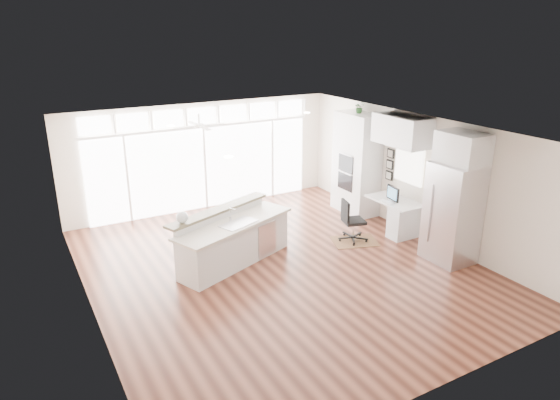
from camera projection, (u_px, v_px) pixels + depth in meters
floor at (281, 268)px, 9.79m from camera, size 7.00×8.00×0.02m
ceiling at (281, 131)px, 8.88m from camera, size 7.00×8.00×0.02m
wall_back at (203, 156)px, 12.62m from camera, size 7.00×0.04×2.70m
wall_front at (443, 299)px, 6.05m from camera, size 7.00×0.04×2.70m
wall_left at (84, 240)px, 7.71m from camera, size 0.04×8.00×2.70m
wall_right at (419, 176)px, 10.96m from camera, size 0.04×8.00×2.70m
glass_wall at (205, 168)px, 12.67m from camera, size 5.80×0.06×2.08m
transom_row at (202, 116)px, 12.23m from camera, size 5.90×0.06×0.40m
desk_window at (409, 164)px, 11.12m from camera, size 0.04×0.85×0.85m
ceiling_fan at (199, 121)px, 11.02m from camera, size 1.16×1.16×0.32m
recessed_lights at (276, 130)px, 9.06m from camera, size 3.40×3.00×0.02m
oven_cabinet at (356, 164)px, 12.32m from camera, size 0.64×1.20×2.50m
desk_nook at (394, 216)px, 11.35m from camera, size 0.72×1.30×0.76m
upper_cabinets at (402, 130)px, 10.72m from camera, size 0.64×1.30×0.64m
refrigerator at (452, 213)px, 9.78m from camera, size 0.76×0.90×2.00m
fridge_cabinet at (463, 148)px, 9.38m from camera, size 0.64×0.90×0.60m
framed_photos at (390, 165)px, 11.68m from camera, size 0.06×0.22×0.80m
kitchen_island at (235, 238)px, 9.80m from camera, size 2.82×1.89×1.05m
rug at (355, 241)px, 10.94m from camera, size 1.13×0.97×0.01m
office_chair at (354, 221)px, 10.85m from camera, size 0.59×0.56×0.93m
fishbowl at (182, 217)px, 9.13m from camera, size 0.29×0.29×0.22m
monitor at (393, 193)px, 11.13m from camera, size 0.14×0.43×0.36m
keyboard at (387, 202)px, 11.11m from camera, size 0.18×0.35×0.02m
potted_plant at (359, 109)px, 11.86m from camera, size 0.27×0.29×0.22m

